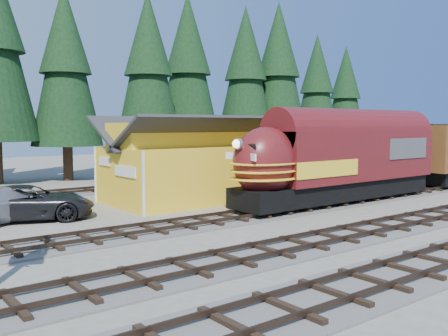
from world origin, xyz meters
TOP-DOWN VIEW (x-y plane):
  - ground at (0.00, 0.00)m, footprint 120.00×120.00m
  - track_siding at (10.00, 4.00)m, footprint 68.00×3.20m
  - track_spur at (-10.00, 18.00)m, footprint 32.00×3.20m
  - depot at (-0.00, 10.50)m, footprint 12.80×7.00m
  - conifer_backdrop at (4.43, 24.81)m, footprint 79.88×24.21m
  - locomotive at (4.85, 4.00)m, footprint 15.81×3.14m
  - pickup_truck_a at (-10.99, 10.15)m, footprint 6.94×4.96m
  - pickup_truck_b at (-12.07, 10.41)m, footprint 6.57×4.53m

SIDE VIEW (x-z plane):
  - ground at x=0.00m, z-range 0.00..0.00m
  - track_siding at x=10.00m, z-range -0.11..0.22m
  - track_spur at x=-10.00m, z-range -0.11..0.22m
  - pickup_truck_a at x=-10.99m, z-range 0.00..1.76m
  - pickup_truck_b at x=-12.07m, z-range 0.00..1.77m
  - locomotive at x=4.85m, z-range 0.37..4.67m
  - depot at x=0.00m, z-range 0.31..5.61m
  - conifer_backdrop at x=4.43m, z-range 1.90..18.39m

